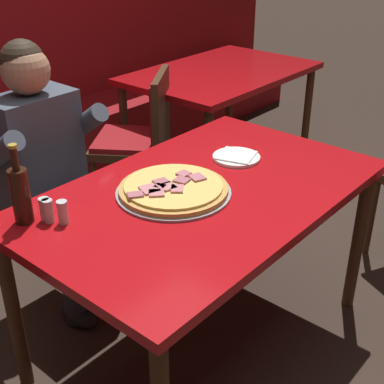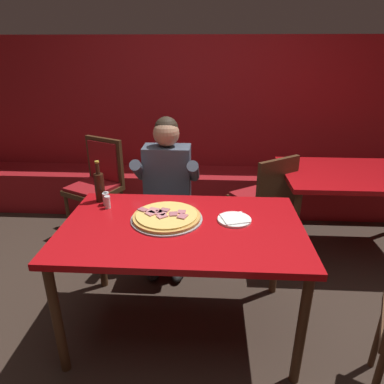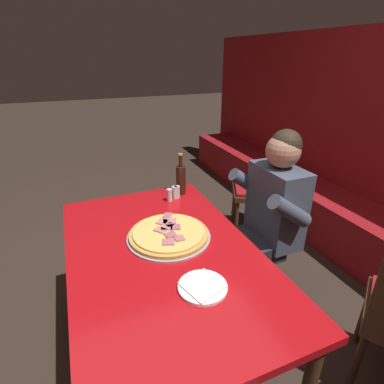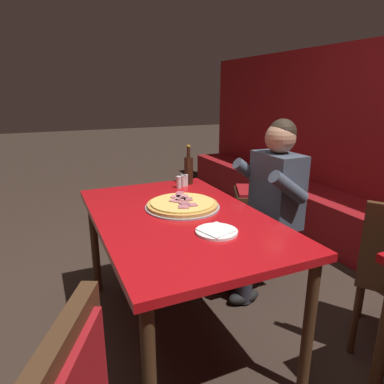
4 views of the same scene
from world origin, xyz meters
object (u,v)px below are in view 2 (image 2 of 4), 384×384
at_px(beer_bottle, 100,186).
at_px(dining_chair_near_left, 266,195).
at_px(dining_chair_near_right, 98,179).
at_px(diner_seated_blue_shirt, 166,189).
at_px(background_dining_table, 358,182).
at_px(plate_white_paper, 234,219).
at_px(shaker_red_pepper_flakes, 108,203).
at_px(shaker_parmesan, 106,199).
at_px(main_dining_table, 182,236).
at_px(shaker_oregano, 106,200).
at_px(pizza, 167,217).

distance_m(beer_bottle, dining_chair_near_left, 1.49).
bearing_deg(dining_chair_near_right, diner_seated_blue_shirt, -36.50).
relative_size(diner_seated_blue_shirt, background_dining_table, 0.98).
bearing_deg(dining_chair_near_left, plate_white_paper, -109.89).
height_order(dining_chair_near_right, background_dining_table, dining_chair_near_right).
relative_size(beer_bottle, diner_seated_blue_shirt, 0.23).
xyz_separation_m(plate_white_paper, shaker_red_pepper_flakes, (-0.83, 0.13, 0.03)).
xyz_separation_m(shaker_parmesan, shaker_red_pepper_flakes, (0.03, -0.06, 0.00)).
bearing_deg(shaker_red_pepper_flakes, dining_chair_near_right, 111.78).
xyz_separation_m(main_dining_table, shaker_oregano, (-0.54, 0.26, 0.12)).
xyz_separation_m(shaker_parmesan, dining_chair_near_right, (-0.41, 1.04, -0.26)).
bearing_deg(shaker_red_pepper_flakes, beer_bottle, 126.18).
height_order(diner_seated_blue_shirt, dining_chair_near_right, diner_seated_blue_shirt).
distance_m(shaker_oregano, dining_chair_near_right, 1.16).
height_order(dining_chair_near_left, dining_chair_near_right, dining_chair_near_right).
bearing_deg(background_dining_table, diner_seated_blue_shirt, -170.06).
relative_size(pizza, background_dining_table, 0.34).
relative_size(plate_white_paper, beer_bottle, 0.72).
height_order(main_dining_table, pizza, pizza).
bearing_deg(shaker_oregano, shaker_parmesan, 90.99).
distance_m(beer_bottle, shaker_oregano, 0.11).
bearing_deg(shaker_red_pepper_flakes, pizza, -19.09).
xyz_separation_m(plate_white_paper, shaker_parmesan, (-0.86, 0.20, 0.03)).
distance_m(pizza, background_dining_table, 1.83).
relative_size(shaker_parmesan, shaker_oregano, 1.00).
distance_m(main_dining_table, dining_chair_near_right, 1.63).
bearing_deg(diner_seated_blue_shirt, plate_white_paper, -52.68).
distance_m(shaker_oregano, background_dining_table, 2.14).
xyz_separation_m(main_dining_table, dining_chair_near_right, (-0.95, 1.31, -0.14)).
xyz_separation_m(dining_chair_near_right, background_dining_table, (2.40, -0.28, 0.13)).
distance_m(beer_bottle, shaker_red_pepper_flakes, 0.16).
xyz_separation_m(pizza, dining_chair_near_right, (-0.85, 1.24, -0.24)).
bearing_deg(pizza, diner_seated_blue_shirt, 97.46).
bearing_deg(main_dining_table, dining_chair_near_left, 57.25).
bearing_deg(background_dining_table, shaker_red_pepper_flakes, -157.27).
xyz_separation_m(pizza, dining_chair_near_left, (0.77, 0.97, -0.25)).
height_order(shaker_parmesan, dining_chair_near_left, dining_chair_near_left).
xyz_separation_m(plate_white_paper, dining_chair_near_right, (-1.27, 1.23, -0.23)).
bearing_deg(shaker_parmesan, shaker_oregano, -89.01).
relative_size(shaker_red_pepper_flakes, background_dining_table, 0.07).
bearing_deg(beer_bottle, background_dining_table, 19.13).
bearing_deg(main_dining_table, shaker_oregano, 154.79).
xyz_separation_m(shaker_oregano, shaker_red_pepper_flakes, (0.03, -0.05, 0.00)).
relative_size(diner_seated_blue_shirt, dining_chair_near_left, 1.39).
xyz_separation_m(pizza, shaker_parmesan, (-0.44, 0.21, 0.02)).
xyz_separation_m(diner_seated_blue_shirt, dining_chair_near_left, (0.86, 0.29, -0.16)).
bearing_deg(dining_chair_near_right, background_dining_table, -6.56).
distance_m(pizza, shaker_oregano, 0.48).
height_order(shaker_red_pepper_flakes, diner_seated_blue_shirt, diner_seated_blue_shirt).
bearing_deg(plate_white_paper, shaker_red_pepper_flakes, 170.86).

